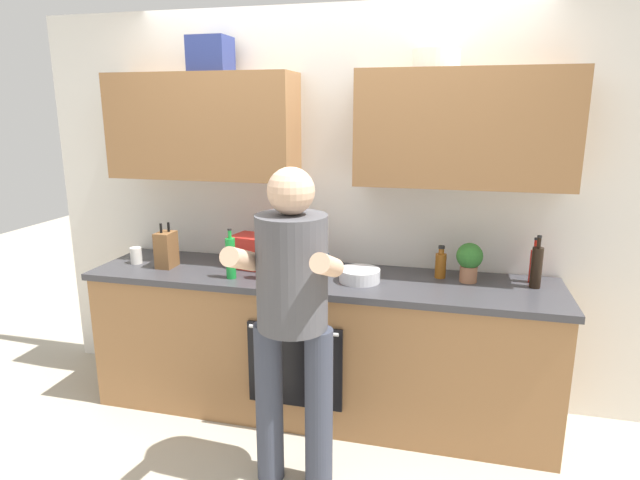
# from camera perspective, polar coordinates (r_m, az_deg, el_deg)

# --- Properties ---
(ground_plane) EXTENTS (12.00, 12.00, 0.00)m
(ground_plane) POSITION_cam_1_polar(r_m,az_deg,el_deg) (3.59, -0.15, -17.68)
(ground_plane) COLOR #B2A893
(back_wall_unit) EXTENTS (4.00, 0.38, 2.50)m
(back_wall_unit) POSITION_cam_1_polar(r_m,az_deg,el_deg) (3.35, 0.94, 7.34)
(back_wall_unit) COLOR silver
(back_wall_unit) RESTS_ON ground
(counter) EXTENTS (2.84, 0.67, 0.90)m
(counter) POSITION_cam_1_polar(r_m,az_deg,el_deg) (3.38, -0.17, -11.15)
(counter) COLOR olive
(counter) RESTS_ON ground
(person_standing) EXTENTS (0.49, 0.45, 1.63)m
(person_standing) POSITION_cam_1_polar(r_m,az_deg,el_deg) (2.55, -3.02, -7.17)
(person_standing) COLOR #383D4C
(person_standing) RESTS_ON ground
(bottle_soda) EXTENTS (0.06, 0.06, 0.30)m
(bottle_soda) POSITION_cam_1_polar(r_m,az_deg,el_deg) (3.18, -9.59, -1.87)
(bottle_soda) COLOR #198C33
(bottle_soda) RESTS_ON counter
(bottle_juice) EXTENTS (0.07, 0.07, 0.24)m
(bottle_juice) POSITION_cam_1_polar(r_m,az_deg,el_deg) (3.25, -2.54, -1.85)
(bottle_juice) COLOR orange
(bottle_juice) RESTS_ON counter
(bottle_hotsauce) EXTENTS (0.05, 0.05, 0.27)m
(bottle_hotsauce) POSITION_cam_1_polar(r_m,az_deg,el_deg) (3.31, 22.03, -2.50)
(bottle_hotsauce) COLOR red
(bottle_hotsauce) RESTS_ON counter
(bottle_wine) EXTENTS (0.07, 0.07, 0.21)m
(bottle_wine) POSITION_cam_1_polar(r_m,az_deg,el_deg) (3.16, -6.29, -2.75)
(bottle_wine) COLOR #471419
(bottle_wine) RESTS_ON counter
(bottle_soy) EXTENTS (0.06, 0.06, 0.30)m
(bottle_soy) POSITION_cam_1_polar(r_m,az_deg,el_deg) (3.21, 22.26, -2.68)
(bottle_soy) COLOR black
(bottle_soy) RESTS_ON counter
(bottle_syrup) EXTENTS (0.07, 0.07, 0.20)m
(bottle_syrup) POSITION_cam_1_polar(r_m,az_deg,el_deg) (3.24, 12.84, -2.58)
(bottle_syrup) COLOR #8C4C14
(bottle_syrup) RESTS_ON counter
(cup_tea) EXTENTS (0.08, 0.08, 0.10)m
(cup_tea) POSITION_cam_1_polar(r_m,az_deg,el_deg) (3.33, 0.32, -2.35)
(cup_tea) COLOR #33598C
(cup_tea) RESTS_ON counter
(cup_coffee) EXTENTS (0.07, 0.07, 0.11)m
(cup_coffee) POSITION_cam_1_polar(r_m,az_deg,el_deg) (3.66, -19.17, -1.59)
(cup_coffee) COLOR white
(cup_coffee) RESTS_ON counter
(mixing_bowl) EXTENTS (0.24, 0.24, 0.07)m
(mixing_bowl) POSITION_cam_1_polar(r_m,az_deg,el_deg) (3.11, 4.28, -3.80)
(mixing_bowl) COLOR silver
(mixing_bowl) RESTS_ON counter
(knife_block) EXTENTS (0.10, 0.14, 0.29)m
(knife_block) POSITION_cam_1_polar(r_m,az_deg,el_deg) (3.50, -16.20, -0.99)
(knife_block) COLOR brown
(knife_block) RESTS_ON counter
(potted_herb) EXTENTS (0.15, 0.15, 0.23)m
(potted_herb) POSITION_cam_1_polar(r_m,az_deg,el_deg) (3.19, 15.76, -2.06)
(potted_herb) COLOR #9E6647
(potted_herb) RESTS_ON counter
(grocery_bag_crisps) EXTENTS (0.29, 0.25, 0.21)m
(grocery_bag_crisps) POSITION_cam_1_polar(r_m,az_deg,el_deg) (3.39, -7.15, -1.21)
(grocery_bag_crisps) COLOR red
(grocery_bag_crisps) RESTS_ON counter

